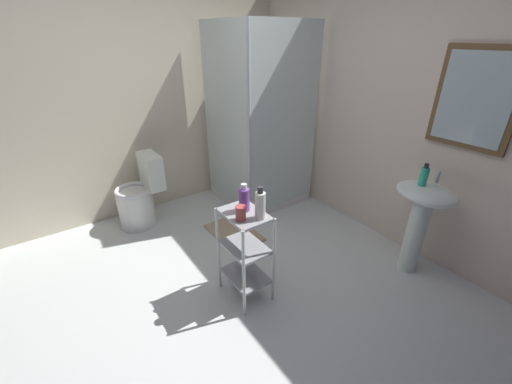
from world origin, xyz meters
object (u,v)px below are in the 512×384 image
(pedestal_sink, at_px, (421,212))
(conditioner_bottle_purple, at_px, (244,199))
(lotion_bottle_white, at_px, (260,205))
(bath_mat, at_px, (234,232))
(hand_soap_bottle, at_px, (424,176))
(rinse_cup, at_px, (241,213))
(storage_cart, at_px, (245,248))
(shower_stall, at_px, (257,166))
(toilet, at_px, (140,197))

(pedestal_sink, height_order, conditioner_bottle_purple, conditioner_bottle_purple)
(lotion_bottle_white, bearing_deg, bath_mat, 160.63)
(hand_soap_bottle, height_order, rinse_cup, hand_soap_bottle)
(pedestal_sink, bearing_deg, bath_mat, -144.57)
(hand_soap_bottle, bearing_deg, storage_cart, -112.40)
(hand_soap_bottle, bearing_deg, shower_stall, -169.97)
(bath_mat, bearing_deg, storage_cart, -25.26)
(shower_stall, distance_m, hand_soap_bottle, 1.85)
(conditioner_bottle_purple, relative_size, lotion_bottle_white, 0.87)
(toilet, distance_m, bath_mat, 1.07)
(rinse_cup, height_order, bath_mat, rinse_cup)
(shower_stall, height_order, conditioner_bottle_purple, shower_stall)
(shower_stall, bearing_deg, conditioner_bottle_purple, -38.96)
(lotion_bottle_white, bearing_deg, rinse_cup, -115.70)
(conditioner_bottle_purple, distance_m, lotion_bottle_white, 0.15)
(toilet, bearing_deg, pedestal_sink, 38.24)
(shower_stall, height_order, rinse_cup, shower_stall)
(toilet, height_order, rinse_cup, rinse_cup)
(pedestal_sink, xyz_separation_m, storage_cart, (-0.58, -1.33, -0.14))
(conditioner_bottle_purple, xyz_separation_m, lotion_bottle_white, (0.15, 0.03, 0.01))
(lotion_bottle_white, bearing_deg, shower_stall, 145.15)
(pedestal_sink, bearing_deg, hand_soap_bottle, -149.23)
(toilet, bearing_deg, storage_cart, 12.14)
(rinse_cup, xyz_separation_m, bath_mat, (-0.84, 0.43, -0.78))
(toilet, relative_size, storage_cart, 1.03)
(shower_stall, bearing_deg, rinse_cup, -39.36)
(bath_mat, bearing_deg, rinse_cup, -27.44)
(hand_soap_bottle, bearing_deg, pedestal_sink, 30.77)
(shower_stall, height_order, lotion_bottle_white, shower_stall)
(shower_stall, relative_size, hand_soap_bottle, 11.27)
(lotion_bottle_white, relative_size, bath_mat, 0.39)
(shower_stall, bearing_deg, bath_mat, -53.89)
(pedestal_sink, xyz_separation_m, conditioner_bottle_purple, (-0.61, -1.31, 0.25))
(shower_stall, bearing_deg, lotion_bottle_white, -34.85)
(toilet, height_order, conditioner_bottle_purple, conditioner_bottle_purple)
(toilet, xyz_separation_m, hand_soap_bottle, (2.06, 1.63, 0.57))
(toilet, height_order, bath_mat, toilet)
(conditioner_bottle_purple, height_order, lotion_bottle_white, lotion_bottle_white)
(toilet, bearing_deg, lotion_bottle_white, 13.03)
(hand_soap_bottle, xyz_separation_m, lotion_bottle_white, (-0.42, -1.25, -0.04))
(toilet, xyz_separation_m, conditioner_bottle_purple, (1.49, 0.35, 0.52))
(storage_cart, height_order, conditioner_bottle_purple, conditioner_bottle_purple)
(storage_cart, relative_size, rinse_cup, 7.08)
(shower_stall, xyz_separation_m, rinse_cup, (1.29, -1.06, 0.33))
(storage_cart, bearing_deg, toilet, -167.86)
(conditioner_bottle_purple, xyz_separation_m, rinse_cup, (0.09, -0.09, -0.04))
(pedestal_sink, relative_size, hand_soap_bottle, 4.56)
(toilet, distance_m, rinse_cup, 1.68)
(pedestal_sink, xyz_separation_m, rinse_cup, (-0.52, -1.40, 0.21))
(pedestal_sink, xyz_separation_m, lotion_bottle_white, (-0.46, -1.28, 0.26))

